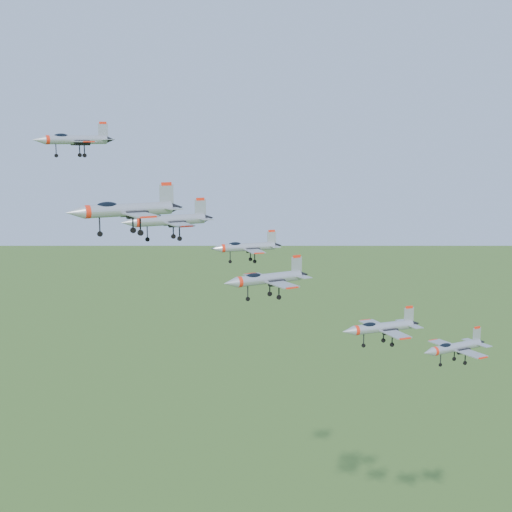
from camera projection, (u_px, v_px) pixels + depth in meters
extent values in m
cylinder|color=#979CA3|center=(76.00, 140.00, 102.90)|extent=(8.91, 4.10, 1.30)
cone|color=#979CA3|center=(39.00, 140.00, 100.13)|extent=(2.11, 1.80, 1.30)
cone|color=black|center=(110.00, 140.00, 105.58)|extent=(1.67, 1.49, 1.10)
ellipsoid|color=black|center=(61.00, 136.00, 101.69)|extent=(2.37, 1.58, 0.82)
cube|color=#979CA3|center=(84.00, 142.00, 100.70)|extent=(3.57, 4.89, 0.14)
cube|color=#979CA3|center=(72.00, 141.00, 105.39)|extent=(3.57, 4.89, 0.14)
cube|color=#979CA3|center=(103.00, 130.00, 104.79)|extent=(1.45, 0.59, 2.09)
cube|color=red|center=(103.00, 123.00, 104.61)|extent=(1.08, 0.48, 0.35)
cylinder|color=#979CA3|center=(170.00, 220.00, 94.20)|extent=(9.61, 3.67, 1.38)
cone|color=#979CA3|center=(128.00, 222.00, 91.63)|extent=(2.19, 1.81, 1.38)
cone|color=black|center=(209.00, 218.00, 96.67)|extent=(1.73, 1.50, 1.17)
ellipsoid|color=black|center=(153.00, 217.00, 93.07)|extent=(2.51, 1.53, 0.88)
cube|color=#979CA3|center=(180.00, 224.00, 91.72)|extent=(3.51, 5.13, 0.15)
cube|color=#979CA3|center=(164.00, 220.00, 96.95)|extent=(3.51, 5.13, 0.15)
cube|color=#979CA3|center=(200.00, 208.00, 95.91)|extent=(1.58, 0.51, 2.23)
cube|color=red|center=(200.00, 199.00, 95.72)|extent=(1.17, 0.43, 0.37)
cylinder|color=#979CA3|center=(129.00, 210.00, 79.60)|extent=(10.07, 4.19, 1.45)
cone|color=#979CA3|center=(75.00, 212.00, 76.71)|extent=(2.34, 1.96, 1.45)
cone|color=black|center=(177.00, 207.00, 82.38)|extent=(1.85, 1.62, 1.24)
ellipsoid|color=black|center=(107.00, 206.00, 78.33)|extent=(2.65, 1.69, 0.92)
cube|color=#979CA3|center=(140.00, 215.00, 77.05)|extent=(3.84, 5.44, 0.16)
cube|color=#979CA3|center=(122.00, 210.00, 82.45)|extent=(3.84, 5.44, 0.16)
cube|color=#979CA3|center=(167.00, 195.00, 81.54)|extent=(1.65, 0.59, 2.35)
cube|color=red|center=(166.00, 184.00, 81.34)|extent=(1.22, 0.49, 0.39)
cylinder|color=#979CA3|center=(248.00, 247.00, 99.83)|extent=(7.87, 1.91, 1.13)
cone|color=#979CA3|center=(216.00, 249.00, 98.35)|extent=(1.67, 1.28, 1.13)
cone|color=black|center=(278.00, 245.00, 101.26)|extent=(1.30, 1.08, 0.96)
ellipsoid|color=black|center=(235.00, 245.00, 99.16)|extent=(1.98, 1.00, 0.71)
cube|color=#979CA3|center=(254.00, 251.00, 97.66)|extent=(2.37, 3.99, 0.12)
cube|color=#979CA3|center=(244.00, 246.00, 102.19)|extent=(2.37, 3.99, 0.12)
cube|color=#979CA3|center=(272.00, 238.00, 100.76)|extent=(1.30, 0.24, 1.82)
cube|color=red|center=(272.00, 231.00, 100.61)|extent=(0.96, 0.22, 0.30)
cylinder|color=#979CA3|center=(269.00, 279.00, 89.18)|extent=(9.08, 3.91, 1.31)
cone|color=#979CA3|center=(230.00, 283.00, 86.50)|extent=(2.12, 1.79, 1.31)
cone|color=black|center=(304.00, 275.00, 91.75)|extent=(1.68, 1.48, 1.12)
ellipsoid|color=black|center=(253.00, 276.00, 88.01)|extent=(2.40, 1.55, 0.83)
cube|color=#979CA3|center=(282.00, 284.00, 86.90)|extent=(3.52, 4.93, 0.14)
cube|color=#979CA3|center=(259.00, 277.00, 91.74)|extent=(3.52, 4.93, 0.14)
cube|color=#979CA3|center=(297.00, 265.00, 90.98)|extent=(1.48, 0.56, 2.12)
cube|color=red|center=(297.00, 256.00, 90.80)|extent=(1.10, 0.46, 0.35)
cylinder|color=#979CA3|center=(383.00, 327.00, 101.44)|extent=(9.49, 2.81, 1.36)
cone|color=#979CA3|center=(348.00, 331.00, 99.37)|extent=(2.07, 1.63, 1.36)
cone|color=black|center=(415.00, 324.00, 103.44)|extent=(1.62, 1.37, 1.15)
ellipsoid|color=black|center=(369.00, 325.00, 100.51)|extent=(2.42, 1.32, 0.86)
cube|color=#979CA3|center=(396.00, 334.00, 98.89)|extent=(3.09, 4.91, 0.15)
cube|color=#979CA3|center=(374.00, 324.00, 104.24)|extent=(3.09, 4.91, 0.15)
cube|color=#979CA3|center=(409.00, 315.00, 102.79)|extent=(1.57, 0.37, 2.19)
cube|color=red|center=(409.00, 307.00, 102.60)|extent=(1.16, 0.32, 0.37)
cylinder|color=#979CA3|center=(456.00, 347.00, 117.50)|extent=(10.07, 4.19, 1.45)
cone|color=#979CA3|center=(429.00, 352.00, 114.61)|extent=(2.34, 1.95, 1.45)
cone|color=black|center=(482.00, 342.00, 120.28)|extent=(1.85, 1.62, 1.24)
ellipsoid|color=black|center=(445.00, 346.00, 116.24)|extent=(2.65, 1.69, 0.92)
cube|color=#979CA3|center=(471.00, 353.00, 114.96)|extent=(3.84, 5.44, 0.16)
cube|color=#979CA3|center=(444.00, 344.00, 120.35)|extent=(3.84, 5.44, 0.16)
cube|color=#979CA3|center=(477.00, 335.00, 119.45)|extent=(1.65, 0.59, 2.35)
cube|color=red|center=(477.00, 327.00, 119.24)|extent=(1.22, 0.49, 0.39)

